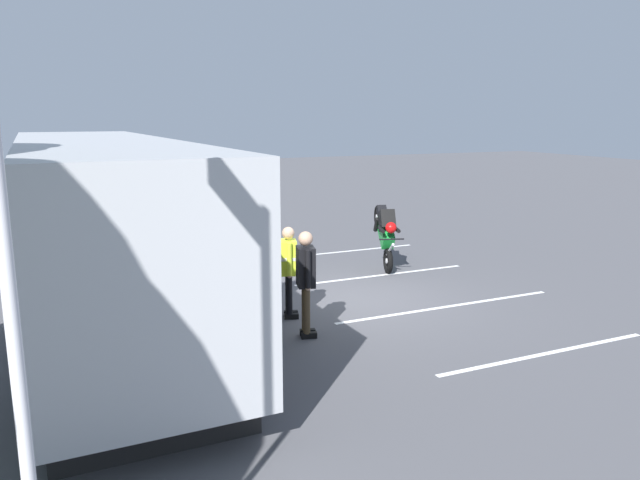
% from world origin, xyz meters
% --- Properties ---
extents(ground_plane, '(80.00, 80.00, 0.00)m').
position_xyz_m(ground_plane, '(0.00, 0.00, 0.00)').
color(ground_plane, '#4C4C51').
extents(tour_bus, '(11.14, 2.82, 3.25)m').
position_xyz_m(tour_bus, '(0.71, 4.63, 1.65)').
color(tour_bus, '#B7BABF').
rests_on(tour_bus, ground_plane).
extents(spectator_far_left, '(0.58, 0.38, 1.80)m').
position_xyz_m(spectator_far_left, '(-1.62, 1.65, 1.08)').
color(spectator_far_left, '#473823').
rests_on(spectator_far_left, ground_plane).
extents(spectator_left, '(0.57, 0.40, 1.70)m').
position_xyz_m(spectator_left, '(-0.58, 1.56, 1.01)').
color(spectator_left, black).
rests_on(spectator_left, ground_plane).
extents(spectator_centre, '(0.58, 0.38, 1.80)m').
position_xyz_m(spectator_centre, '(0.21, 1.86, 1.08)').
color(spectator_centre, black).
rests_on(spectator_centre, ground_plane).
extents(spectator_right, '(0.58, 0.35, 1.71)m').
position_xyz_m(spectator_right, '(1.14, 1.95, 1.01)').
color(spectator_right, black).
rests_on(spectator_right, ground_plane).
extents(spectator_far_right, '(0.57, 0.33, 1.75)m').
position_xyz_m(spectator_far_right, '(2.04, 1.83, 1.04)').
color(spectator_far_right, '#473823').
rests_on(spectator_far_right, ground_plane).
extents(parked_motorcycle_silver, '(2.05, 0.58, 0.99)m').
position_xyz_m(parked_motorcycle_silver, '(-0.34, 2.43, 0.48)').
color(parked_motorcycle_silver, black).
rests_on(parked_motorcycle_silver, ground_plane).
extents(stunt_motorcycle, '(2.00, 0.90, 1.58)m').
position_xyz_m(stunt_motorcycle, '(1.86, -1.84, 0.97)').
color(stunt_motorcycle, black).
rests_on(stunt_motorcycle, ground_plane).
extents(flagpole, '(0.78, 0.36, 5.59)m').
position_xyz_m(flagpole, '(-7.16, 5.61, 2.75)').
color(flagpole, silver).
rests_on(flagpole, ground_plane).
extents(bay_line_a, '(0.15, 4.11, 0.01)m').
position_xyz_m(bay_line_a, '(-3.83, -1.51, 0.00)').
color(bay_line_a, white).
rests_on(bay_line_a, ground_plane).
extents(bay_line_b, '(0.15, 4.88, 0.01)m').
position_xyz_m(bay_line_b, '(-1.22, -1.51, 0.00)').
color(bay_line_b, white).
rests_on(bay_line_b, ground_plane).
extents(bay_line_c, '(0.15, 4.37, 0.01)m').
position_xyz_m(bay_line_c, '(1.40, -1.51, 0.00)').
color(bay_line_c, white).
rests_on(bay_line_c, ground_plane).
extents(bay_line_d, '(0.15, 4.83, 0.01)m').
position_xyz_m(bay_line_d, '(4.01, -1.51, 0.00)').
color(bay_line_d, white).
rests_on(bay_line_d, ground_plane).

